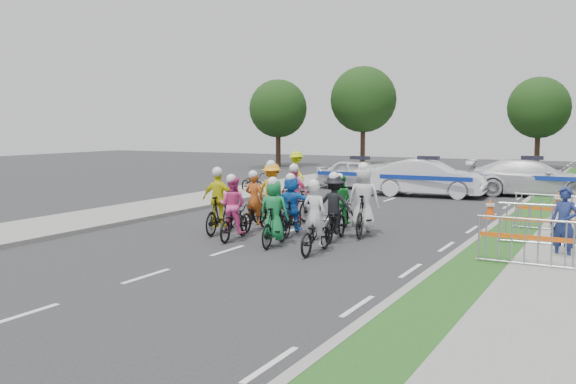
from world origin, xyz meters
The scene contains 29 objects.
ground centered at (0.00, 0.00, 0.00)m, with size 90.00×90.00×0.00m, color #28282B.
curb_right centered at (5.10, 5.00, 0.06)m, with size 0.20×60.00×0.12m, color gray.
grass_strip centered at (5.80, 5.00, 0.06)m, with size 1.20×60.00×0.11m, color #194C18.
sidewalk_left centered at (-6.50, 5.00, 0.07)m, with size 3.00×60.00×0.13m, color gray.
rider_0 centered at (2.02, 0.72, 0.59)m, with size 0.71×1.79×1.79m.
rider_1 centered at (0.73, 1.04, 0.69)m, with size 0.80×1.73×1.77m.
rider_2 centered at (-0.70, 1.33, 0.66)m, with size 0.87×1.81×1.77m.
rider_3 centered at (-1.56, 1.95, 0.73)m, with size 1.00×1.86×1.90m.
rider_4 centered at (1.73, 2.53, 0.71)m, with size 1.09×1.87×1.83m.
rider_5 centered at (0.39, 2.62, 0.74)m, with size 1.45×1.72×1.75m.
rider_6 centered at (-0.96, 2.88, 0.59)m, with size 0.68×1.76×1.77m.
rider_7 centered at (2.17, 3.52, 0.79)m, with size 0.94×2.01×2.05m.
rider_8 centered at (1.18, 4.17, 0.63)m, with size 0.79×1.70×1.67m.
rider_9 centered at (-0.40, 4.35, 0.73)m, with size 1.00×1.86×1.89m.
rider_10 centered at (-1.35, 4.62, 0.76)m, with size 1.18×2.01×1.96m.
police_car_0 centered at (-2.74, 15.62, 0.70)m, with size 1.66×4.13×1.41m, color silver.
police_car_1 centered at (1.04, 13.93, 0.79)m, with size 1.67×4.78×1.58m, color silver.
police_car_2 centered at (4.93, 16.16, 0.78)m, with size 2.20×5.41×1.57m, color silver.
spectator_0 centered at (7.33, 2.63, 0.84)m, with size 0.62×0.40×1.69m, color navy.
marshal_hiviz centered at (-4.58, 12.58, 0.94)m, with size 1.21×0.70×1.87m, color #C2DC0B.
barrier_0 centered at (6.70, 1.16, 0.56)m, with size 2.00×0.50×1.12m, color #A5A8AD, non-canonical shape.
barrier_1 centered at (6.70, 3.86, 0.56)m, with size 2.00×0.50×1.12m, color #A5A8AD, non-canonical shape.
barrier_2 centered at (6.70, 6.22, 0.56)m, with size 2.00×0.50×1.12m, color #A5A8AD, non-canonical shape.
cone_0 centered at (4.63, 8.56, 0.34)m, with size 0.40×0.40×0.70m.
cone_1 centered at (6.40, 11.74, 0.34)m, with size 0.40×0.40×0.70m.
parked_bike centered at (-6.03, 11.17, 0.48)m, with size 0.64×1.82×0.96m, color black.
tree_0 centered at (-14.00, 28.00, 4.19)m, with size 4.20×4.20×6.30m.
tree_3 centered at (-9.00, 32.00, 4.89)m, with size 4.90×4.90×7.35m.
tree_4 centered at (3.00, 34.00, 4.19)m, with size 4.20×4.20×6.30m.
Camera 1 is at (8.53, -12.93, 3.08)m, focal length 40.00 mm.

